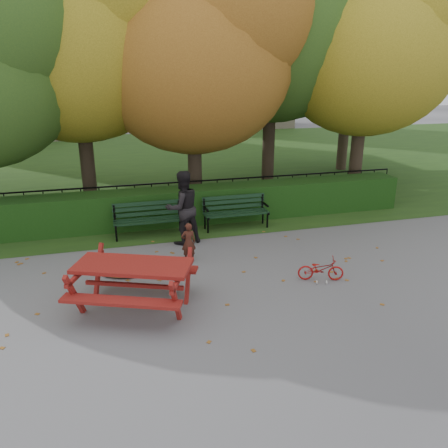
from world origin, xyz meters
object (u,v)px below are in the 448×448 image
object	(u,v)px
tree_b	(86,24)
bench_right	(235,209)
child	(188,242)
bicycle	(321,269)
tree_c	(205,46)
tree_e	(381,40)
bench_left	(148,216)
tree_d	(287,12)
picnic_table	(133,274)
adult	(183,208)
tree_g	(362,40)

from	to	relation	value
tree_b	bench_right	world-z (taller)	tree_b
child	bicycle	xyz separation A→B (m)	(2.44, -1.70, -0.21)
tree_c	tree_e	world-z (taller)	tree_e
bench_right	tree_b	bearing A→B (deg)	139.33
tree_c	bench_left	size ratio (longest dim) A/B	4.44
tree_d	bench_right	bearing A→B (deg)	-128.23
bicycle	bench_right	bearing A→B (deg)	29.10
tree_e	child	xyz separation A→B (m)	(-7.13, -4.03, -4.63)
tree_e	child	world-z (taller)	tree_e
bench_left	tree_d	bearing A→B (deg)	34.26
tree_b	bicycle	bearing A→B (deg)	-57.43
tree_e	picnic_table	xyz separation A→B (m)	(-8.48, -5.86, -4.40)
tree_b	bench_right	bearing A→B (deg)	-40.67
bench_right	bicycle	bearing A→B (deg)	-78.58
tree_c	child	world-z (taller)	tree_c
tree_b	tree_d	xyz separation A→B (m)	(6.32, 0.48, 0.58)
tree_b	bicycle	xyz separation A→B (m)	(4.28, -6.70, -5.16)
bench_left	adult	world-z (taller)	adult
bench_left	adult	xyz separation A→B (m)	(0.79, -0.80, 0.41)
bench_right	tree_d	bearing A→B (deg)	51.77
tree_d	adult	world-z (taller)	tree_d
child	adult	size ratio (longest dim) A/B	0.49
child	adult	distance (m)	1.25
tree_e	bench_left	xyz separation A→B (m)	(-7.82, -2.07, -4.56)
tree_d	tree_g	bearing A→B (deg)	29.61
picnic_table	bicycle	xyz separation A→B (m)	(3.80, 0.13, -0.44)
tree_b	tree_c	size ratio (longest dim) A/B	1.10
picnic_table	bicycle	world-z (taller)	picnic_table
picnic_table	child	world-z (taller)	picnic_table
child	bicycle	world-z (taller)	child
bicycle	tree_d	bearing A→B (deg)	1.83
tree_g	adult	xyz separation A→B (m)	(-8.85, -6.86, -4.44)
tree_e	bench_left	distance (m)	9.29
child	bench_left	bearing A→B (deg)	-68.69
tree_c	tree_g	bearing A→B (deg)	26.87
tree_e	child	bearing A→B (deg)	-150.53
bench_left	bench_right	world-z (taller)	same
tree_c	bench_left	distance (m)	5.31
tree_d	bicycle	xyz separation A→B (m)	(-2.04, -7.19, -5.73)
tree_g	bench_right	distance (m)	10.61
picnic_table	bench_right	bearing A→B (deg)	73.96
tree_e	picnic_table	size ratio (longest dim) A/B	3.23
child	tree_e	bearing A→B (deg)	-148.79
tree_d	child	bearing A→B (deg)	-129.25
tree_b	adult	size ratio (longest dim) A/B	4.73
tree_g	bicycle	distance (m)	12.76
child	bicycle	distance (m)	2.98
tree_c	picnic_table	size ratio (longest dim) A/B	3.17
tree_b	bench_left	world-z (taller)	tree_b
tree_g	picnic_table	world-z (taller)	tree_g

